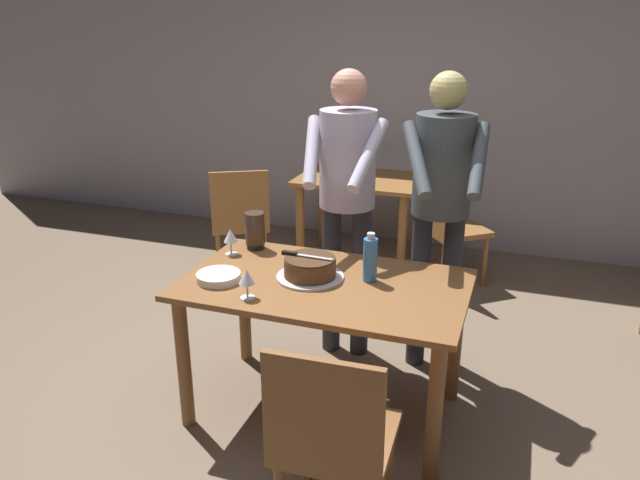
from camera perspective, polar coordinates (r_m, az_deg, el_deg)
name	(u,v)px	position (r m, az deg, el deg)	size (l,w,h in m)	color
ground_plane	(324,409)	(3.39, 0.40, -15.58)	(14.00, 14.00, 0.00)	#7A6651
back_wall	(429,94)	(5.50, 10.19, 13.33)	(10.00, 0.12, 2.70)	#ADA8B2
main_dining_table	(325,304)	(3.06, 0.42, -6.03)	(1.40, 0.83, 0.75)	brown
cake_on_platter	(310,268)	(3.04, -0.94, -2.67)	(0.34, 0.34, 0.11)	silver
cake_knife	(297,254)	(3.04, -2.20, -1.35)	(0.27, 0.03, 0.02)	silver
plate_stack	(219,277)	(3.06, -9.48, -3.42)	(0.22, 0.22, 0.04)	white
wine_glass_near	(230,237)	(3.35, -8.38, 0.32)	(0.08, 0.08, 0.14)	silver
wine_glass_far	(247,278)	(2.82, -6.87, -3.52)	(0.08, 0.08, 0.14)	silver
water_bottle	(370,259)	(2.99, 4.73, -1.79)	(0.07, 0.07, 0.25)	#387AC6
hurricane_lamp	(255,230)	(3.42, -6.11, 0.91)	(0.11, 0.11, 0.21)	black
person_cutting_cake	(347,185)	(3.49, 2.54, 5.14)	(0.47, 0.56, 1.72)	#2D2D38
person_standing_beside	(441,192)	(3.41, 11.30, 4.40)	(0.47, 0.58, 1.72)	#2D2D38
chair_near_side	(332,437)	(2.41, 1.13, -17.91)	(0.46, 0.46, 0.90)	brown
background_table	(360,197)	(5.06, 3.73, 4.08)	(1.00, 0.70, 0.74)	#9E6633
background_chair_0	(446,223)	(4.77, 11.70, 1.61)	(0.62, 0.62, 0.90)	#9E6633
background_chair_1	(240,218)	(4.81, -7.47, 2.02)	(0.60, 0.60, 0.90)	#9E6633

